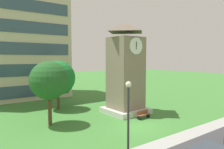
% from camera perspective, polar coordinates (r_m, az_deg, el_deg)
% --- Properties ---
extents(ground_plane, '(160.00, 160.00, 0.00)m').
position_cam_1_polar(ground_plane, '(21.52, 6.97, -13.54)').
color(ground_plane, '#3D7A33').
extents(kerb_strip, '(120.00, 1.60, 0.01)m').
position_cam_1_polar(kerb_strip, '(18.97, 15.89, -16.16)').
color(kerb_strip, '#9E9E99').
rests_on(kerb_strip, ground).
extents(office_building, '(16.99, 10.29, 22.40)m').
position_cam_1_polar(office_building, '(39.90, -25.20, 10.55)').
color(office_building, beige).
rests_on(office_building, ground).
extents(clock_tower, '(4.60, 4.60, 10.78)m').
position_cam_1_polar(clock_tower, '(25.89, 3.60, 0.42)').
color(clock_tower, gray).
rests_on(clock_tower, ground).
extents(park_bench, '(1.82, 0.55, 0.88)m').
position_cam_1_polar(park_bench, '(24.28, 8.22, -10.35)').
color(park_bench, brown).
rests_on(park_bench, ground).
extents(street_lamp, '(0.36, 0.36, 5.23)m').
position_cam_1_polar(street_lamp, '(13.15, 4.30, -10.22)').
color(street_lamp, '#333338').
rests_on(street_lamp, ground).
extents(tree_near_tower, '(4.44, 4.44, 6.30)m').
position_cam_1_polar(tree_near_tower, '(28.49, -14.07, -0.89)').
color(tree_near_tower, '#513823').
rests_on(tree_near_tower, ground).
extents(tree_by_building, '(3.78, 3.78, 6.33)m').
position_cam_1_polar(tree_by_building, '(21.94, -16.17, -1.53)').
color(tree_by_building, '#513823').
rests_on(tree_by_building, ground).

